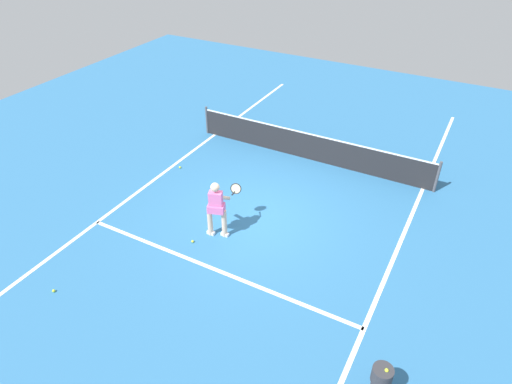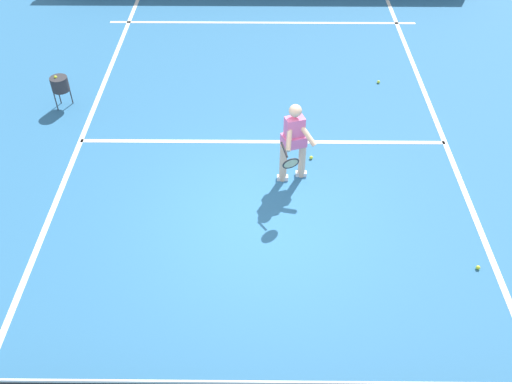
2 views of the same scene
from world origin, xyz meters
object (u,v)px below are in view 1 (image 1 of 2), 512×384
at_px(tennis_player, 217,207).
at_px(ball_hopper, 382,375).
at_px(tennis_ball_near, 54,291).
at_px(tennis_ball_far, 180,167).
at_px(tennis_ball_mid, 193,241).

distance_m(tennis_player, ball_hopper, 5.30).
bearing_deg(ball_hopper, tennis_ball_near, -171.49).
distance_m(tennis_player, tennis_ball_near, 4.04).
xyz_separation_m(tennis_ball_far, ball_hopper, (7.51, -4.46, 0.51)).
bearing_deg(tennis_ball_far, tennis_ball_mid, -48.63).
xyz_separation_m(tennis_ball_near, ball_hopper, (6.83, 1.02, 0.51)).
bearing_deg(tennis_ball_mid, tennis_ball_near, -121.46).
height_order(tennis_ball_mid, tennis_ball_far, same).
height_order(tennis_ball_far, ball_hopper, ball_hopper).
distance_m(tennis_ball_near, tennis_ball_mid, 3.26).
relative_size(tennis_player, ball_hopper, 2.09).
xyz_separation_m(tennis_player, tennis_ball_far, (-2.77, 2.12, -0.81)).
xyz_separation_m(tennis_player, ball_hopper, (4.74, -2.34, -0.30)).
bearing_deg(tennis_ball_far, tennis_ball_near, -82.94).
height_order(tennis_player, tennis_ball_mid, tennis_player).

